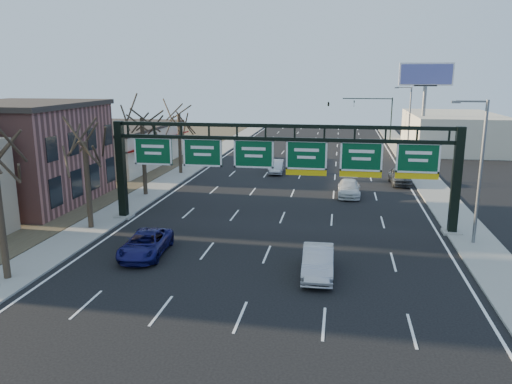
% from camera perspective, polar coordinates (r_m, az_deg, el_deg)
% --- Properties ---
extents(ground, '(160.00, 160.00, 0.00)m').
position_cam_1_polar(ground, '(28.12, 0.64, -8.53)').
color(ground, black).
rests_on(ground, ground).
extents(sidewalk_left, '(3.00, 120.00, 0.12)m').
position_cam_1_polar(sidewalk_left, '(49.89, -10.36, 1.04)').
color(sidewalk_left, gray).
rests_on(sidewalk_left, ground).
extents(sidewalk_right, '(3.00, 120.00, 0.12)m').
position_cam_1_polar(sidewalk_right, '(47.77, 19.92, -0.09)').
color(sidewalk_right, gray).
rests_on(sidewalk_right, ground).
extents(dirt_strip_left, '(21.00, 120.00, 0.06)m').
position_cam_1_polar(dirt_strip_left, '(55.23, -22.35, 1.39)').
color(dirt_strip_left, '#473D2B').
rests_on(dirt_strip_left, ground).
extents(lane_markings, '(21.60, 120.00, 0.01)m').
position_cam_1_polar(lane_markings, '(47.15, 4.44, 0.44)').
color(lane_markings, white).
rests_on(lane_markings, ground).
extents(sign_gantry, '(24.60, 1.20, 7.20)m').
position_cam_1_polar(sign_gantry, '(34.51, 3.00, 3.55)').
color(sign_gantry, black).
rests_on(sign_gantry, ground).
extents(brick_block, '(10.40, 12.40, 8.30)m').
position_cam_1_polar(brick_block, '(45.24, -24.97, 4.05)').
color(brick_block, '#975A52').
rests_on(brick_block, ground).
extents(cream_strip, '(10.90, 18.40, 4.70)m').
position_cam_1_polar(cream_strip, '(60.99, -15.29, 5.18)').
color(cream_strip, beige).
rests_on(cream_strip, ground).
extents(building_right_distant, '(12.00, 20.00, 5.00)m').
position_cam_1_polar(building_right_distant, '(77.86, 21.53, 6.50)').
color(building_right_distant, beige).
rests_on(building_right_distant, ground).
extents(tree_gantry, '(3.60, 3.60, 8.48)m').
position_cam_1_polar(tree_gantry, '(35.27, -19.14, 7.13)').
color(tree_gantry, '#2D2419').
rests_on(tree_gantry, sidewalk_left).
extents(tree_mid, '(3.60, 3.60, 9.24)m').
position_cam_1_polar(tree_mid, '(44.22, -12.99, 9.58)').
color(tree_mid, '#2D2419').
rests_on(tree_mid, sidewalk_left).
extents(tree_far, '(3.60, 3.60, 8.86)m').
position_cam_1_polar(tree_far, '(53.60, -8.86, 9.95)').
color(tree_far, '#2D2419').
rests_on(tree_far, sidewalk_left).
extents(streetlight_near, '(2.15, 0.22, 9.00)m').
position_cam_1_polar(streetlight_near, '(33.32, 24.13, 2.84)').
color(streetlight_near, slate).
rests_on(streetlight_near, sidewalk_right).
extents(streetlight_far, '(2.15, 0.22, 9.00)m').
position_cam_1_polar(streetlight_far, '(66.55, 17.02, 8.07)').
color(streetlight_far, slate).
rests_on(streetlight_far, sidewalk_right).
extents(billboard_right, '(7.00, 0.50, 12.00)m').
position_cam_1_polar(billboard_right, '(71.63, 18.79, 11.48)').
color(billboard_right, slate).
rests_on(billboard_right, ground).
extents(traffic_signal_mast, '(10.16, 0.54, 7.00)m').
position_cam_1_polar(traffic_signal_mast, '(80.96, 10.91, 9.53)').
color(traffic_signal_mast, black).
rests_on(traffic_signal_mast, ground).
extents(car_blue_suv, '(2.65, 5.15, 1.39)m').
position_cam_1_polar(car_blue_suv, '(30.35, -12.50, -5.80)').
color(car_blue_suv, '#131354').
rests_on(car_blue_suv, ground).
extents(car_silver_sedan, '(1.73, 4.65, 1.52)m').
position_cam_1_polar(car_silver_sedan, '(26.93, 7.09, -7.92)').
color(car_silver_sedan, '#A6A5AA').
rests_on(car_silver_sedan, ground).
extents(car_white_wagon, '(1.92, 4.70, 1.36)m').
position_cam_1_polar(car_white_wagon, '(44.71, 10.58, 0.43)').
color(car_white_wagon, silver).
rests_on(car_white_wagon, ground).
extents(car_grey_far, '(2.09, 4.72, 1.58)m').
position_cam_1_polar(car_grey_far, '(50.57, 16.13, 1.73)').
color(car_grey_far, '#383A3D').
rests_on(car_grey_far, ground).
extents(car_silver_distant, '(1.71, 4.34, 1.41)m').
position_cam_1_polar(car_silver_distant, '(54.30, 2.34, 2.92)').
color(car_silver_distant, '#AAAAAF').
rests_on(car_silver_distant, ground).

